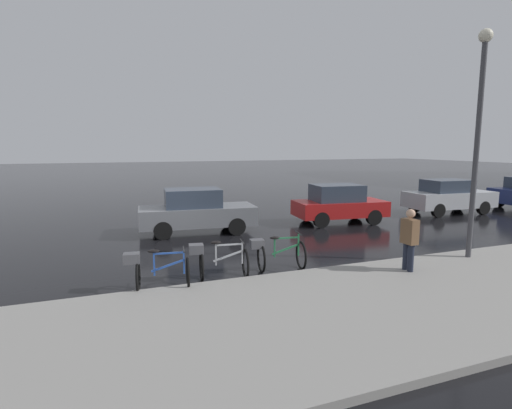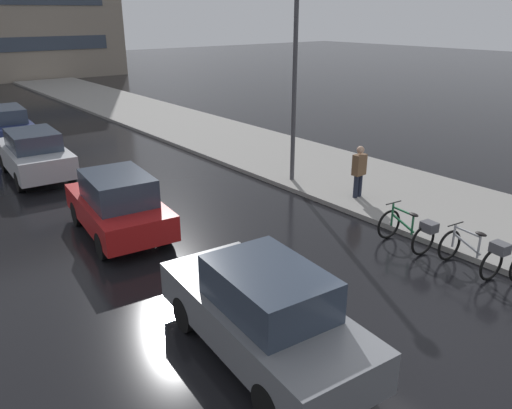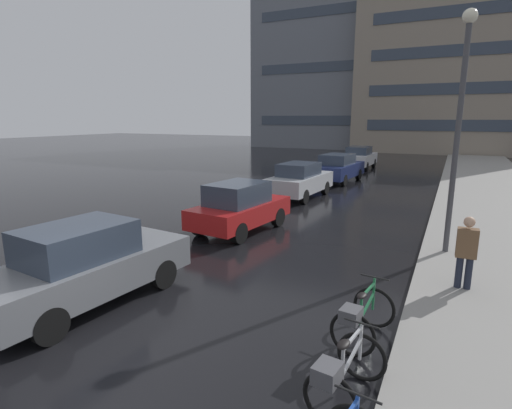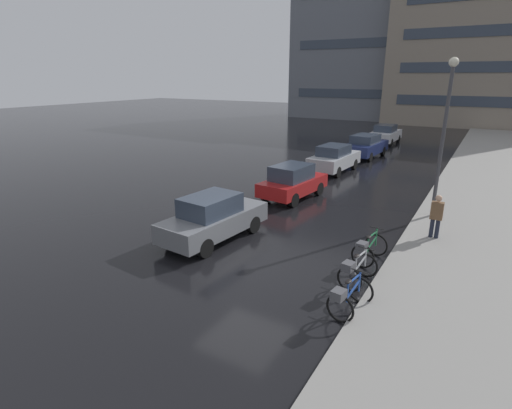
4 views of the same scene
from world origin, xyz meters
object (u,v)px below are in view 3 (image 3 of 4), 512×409
car_navy (338,168)px  pedestrian (466,251)px  car_red (240,207)px  car_white (359,157)px  bicycle_third (361,317)px  car_grey (85,265)px  car_silver (300,180)px  streetlamp (460,112)px  bicycle_second (343,374)px

car_navy → pedestrian: pedestrian is taller
car_red → car_white: 18.47m
bicycle_third → car_navy: bearing=106.4°
car_red → car_white: bearing=90.4°
car_grey → car_silver: 12.24m
pedestrian → streetlamp: size_ratio=0.27×
car_red → car_white: size_ratio=0.95×
streetlamp → car_white: bearing=109.1°
car_navy → streetlamp: size_ratio=0.73×
car_grey → pedestrian: (6.76, 3.84, 0.14)m
bicycle_third → car_white: car_white is taller
car_grey → car_navy: (0.32, 17.68, 0.00)m
bicycle_second → car_grey: 5.40m
car_navy → car_silver: bearing=-93.6°
bicycle_second → car_navy: size_ratio=0.32×
bicycle_third → car_red: size_ratio=0.37×
car_white → streetlamp: bearing=-70.9°
car_silver → pedestrian: bearing=-51.1°
car_red → car_grey: bearing=-92.0°
car_silver → car_white: (0.11, 12.22, -0.00)m
bicycle_second → pedestrian: (1.41, 4.51, 0.46)m
car_grey → car_navy: bearing=89.0°
bicycle_third → car_white: bearing=102.4°
car_navy → bicycle_second: bearing=-74.7°
car_silver → car_red: bearing=-87.9°
car_white → car_red: bearing=-89.6°
car_white → streetlamp: 19.45m
car_grey → streetlamp: 9.45m
streetlamp → car_red: bearing=-177.1°
car_silver → streetlamp: streetlamp is taller
bicycle_third → pedestrian: size_ratio=0.86×
bicycle_second → pedestrian: pedestrian is taller
bicycle_second → streetlamp: size_ratio=0.23×
car_red → car_silver: 6.25m
bicycle_second → car_grey: bearing=172.9°
car_silver → pedestrian: pedestrian is taller
bicycle_second → pedestrian: bearing=72.7°
car_red → streetlamp: streetlamp is taller
car_grey → pedestrian: 7.77m
bicycle_third → streetlamp: bearing=78.2°
pedestrian → bicycle_second: bearing=-107.3°
bicycle_third → car_red: (-5.04, 5.07, 0.32)m
bicycle_second → car_navy: car_navy is taller
car_silver → car_navy: bearing=86.4°
bicycle_second → car_grey: car_grey is taller
car_silver → bicycle_third: bearing=-65.0°
car_grey → car_silver: car_grey is taller
car_red → bicycle_third: bearing=-45.2°
car_silver → car_white: bearing=89.5°
bicycle_second → streetlamp: 7.79m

